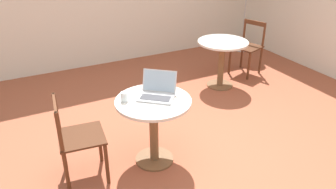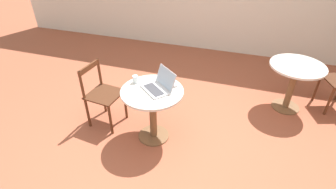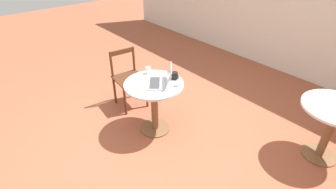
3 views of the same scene
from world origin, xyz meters
TOP-DOWN VIEW (x-y plane):
  - ground_plane at (0.00, 0.00)m, footprint 16.00×16.00m
  - wall_back at (0.00, 3.23)m, footprint 9.40×0.06m
  - cafe_table_near at (-0.33, 0.24)m, footprint 0.75×0.75m
  - cafe_table_mid at (1.37, 1.45)m, footprint 0.75×0.75m
  - chair_near_left at (-1.08, 0.32)m, footprint 0.46×0.46m
  - laptop at (-0.26, 0.29)m, footprint 0.46×0.45m
  - mouse at (-0.10, 0.43)m, footprint 0.06×0.10m
  - mug at (-0.24, 0.51)m, footprint 0.12×0.08m
  - drinking_glass at (-0.58, 0.35)m, footprint 0.07×0.07m

SIDE VIEW (x-z plane):
  - ground_plane at x=0.00m, z-range 0.00..0.00m
  - chair_near_left at x=-1.08m, z-range 0.02..0.89m
  - cafe_table_near at x=-0.33m, z-range 0.18..0.90m
  - cafe_table_mid at x=1.37m, z-range 0.18..0.90m
  - mouse at x=-0.10m, z-range 0.72..0.76m
  - drinking_glass at x=-0.58m, z-range 0.72..0.82m
  - mug at x=-0.24m, z-range 0.72..0.82m
  - laptop at x=-0.26m, z-range 0.66..0.89m
  - wall_back at x=0.00m, z-range 0.00..2.70m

